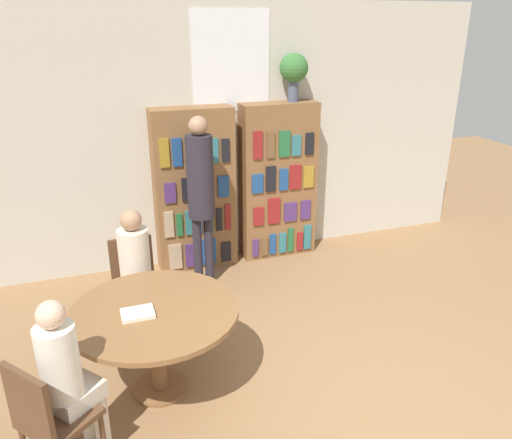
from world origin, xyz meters
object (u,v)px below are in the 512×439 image
bookshelf_left (195,190)px  reading_table (155,322)px  librarian_standing (201,186)px  chair_near_camera (48,416)px  chair_left_side (135,280)px  seated_reader_right (68,373)px  seated_reader_left (136,267)px  bookshelf_right (278,181)px  flower_vase (294,70)px

bookshelf_left → reading_table: bearing=-110.9°
librarian_standing → chair_near_camera: bearing=-124.6°
bookshelf_left → chair_left_side: bearing=-127.1°
bookshelf_left → reading_table: size_ratio=1.48×
seated_reader_right → librarian_standing: librarian_standing is taller
seated_reader_left → chair_near_camera: bearing=60.1°
bookshelf_left → seated_reader_left: 1.57m
bookshelf_right → flower_vase: 1.32m
chair_near_camera → librarian_standing: (1.53, 2.22, 0.66)m
bookshelf_right → chair_left_side: bearing=-149.3°
reading_table → seated_reader_left: bearing=92.8°
flower_vase → seated_reader_left: (-2.06, -1.31, -1.53)m
bookshelf_left → seated_reader_left: bookshelf_left is taller
bookshelf_left → chair_left_side: bookshelf_left is taller
flower_vase → librarian_standing: (-1.25, -0.51, -1.10)m
librarian_standing → bookshelf_left: bearing=85.5°
flower_vase → reading_table: (-2.02, -2.11, -1.62)m
reading_table → librarian_standing: size_ratio=0.68×
flower_vase → librarian_standing: 1.74m
flower_vase → seated_reader_left: size_ratio=0.43×
reading_table → seated_reader_right: 0.80m
bookshelf_left → librarian_standing: size_ratio=1.00×
bookshelf_left → librarian_standing: (-0.04, -0.50, 0.21)m
chair_left_side → seated_reader_left: (0.01, -0.18, 0.22)m
flower_vase → bookshelf_left: bearing=-179.8°
bookshelf_right → librarian_standing: size_ratio=1.00×
bookshelf_right → flower_vase: size_ratio=3.49×
bookshelf_right → reading_table: (-1.85, -2.10, -0.31)m
bookshelf_left → bookshelf_right: 1.04m
flower_vase → chair_left_side: 2.93m
seated_reader_right → librarian_standing: size_ratio=0.66×
chair_left_side → seated_reader_left: size_ratio=0.71×
bookshelf_right → seated_reader_left: bearing=-145.3°
reading_table → librarian_standing: (0.76, 1.60, 0.52)m
flower_vase → seated_reader_right: size_ratio=0.44×
chair_left_side → seated_reader_right: seated_reader_right is taller
reading_table → seated_reader_left: size_ratio=1.02×
bookshelf_right → chair_left_side: size_ratio=2.12×
bookshelf_left → seated_reader_left: (-0.84, -1.30, -0.22)m
reading_table → chair_near_camera: chair_near_camera is taller
bookshelf_right → seated_reader_left: size_ratio=1.51×
bookshelf_right → chair_near_camera: 3.79m
librarian_standing → seated_reader_right: bearing=-123.4°
flower_vase → seated_reader_left: 2.88m
flower_vase → chair_near_camera: flower_vase is taller
reading_table → seated_reader_right: size_ratio=1.03×
chair_near_camera → seated_reader_left: 1.61m
reading_table → seated_reader_right: bearing=-141.2°
chair_near_camera → seated_reader_right: bearing=90.0°
bookshelf_left → chair_left_side: 1.48m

